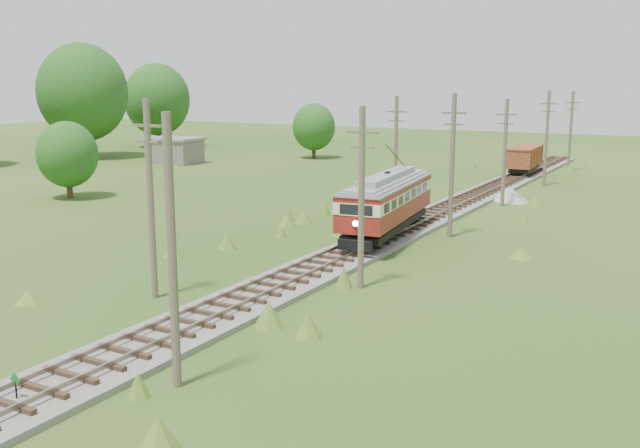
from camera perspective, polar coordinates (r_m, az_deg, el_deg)
The scene contains 18 objects.
railbed_main at distance 49.77m, azimuth 7.99°, elevation 0.21°, with size 3.60×96.00×0.57m.
switch_marker at distance 23.93m, azimuth -23.16°, elevation -11.85°, with size 0.45×0.06×1.08m.
streetcar at distance 44.24m, azimuth 5.39°, elevation 1.99°, with size 4.26×12.04×5.45m.
gondola at distance 77.38m, azimuth 16.07°, elevation 5.11°, with size 2.86×7.71×2.52m.
gravel_pile at distance 60.89m, azimuth 14.99°, elevation 2.29°, with size 3.17×3.36×1.15m.
utility_pole_r_1 at distance 22.69m, azimuth -11.75°, elevation -2.38°, with size 0.30×0.30×8.80m.
utility_pole_r_2 at distance 33.28m, azimuth 3.34°, elevation 2.21°, with size 1.60×0.30×8.60m.
utility_pole_r_3 at distance 45.23m, azimuth 10.52°, elevation 4.71°, with size 1.60×0.30×9.00m.
utility_pole_r_4 at distance 57.70m, azimuth 14.56°, elevation 5.62°, with size 1.60×0.30×8.40m.
utility_pole_r_5 at distance 70.20m, azimuth 17.67°, elevation 6.61°, with size 1.60×0.30×8.90m.
utility_pole_r_6 at distance 82.98m, azimuth 19.41°, elevation 7.07°, with size 1.60×0.30×8.70m.
utility_pole_l_a at distance 32.56m, azimuth -13.41°, elevation 2.07°, with size 1.60×0.30×9.00m.
utility_pole_l_b at distance 56.37m, azimuth 6.08°, elevation 5.89°, with size 1.60×0.30×8.60m.
tree_left_4 at distance 97.16m, azimuth -18.47°, elevation 9.96°, with size 11.34×11.34×14.61m.
tree_left_5 at distance 109.95m, azimuth -12.90°, elevation 9.69°, with size 9.66×9.66×12.44m.
tree_mid_a at distance 91.91m, azimuth -0.50°, elevation 7.78°, with size 5.46×5.46×7.03m.
tree_mid_c at distance 63.54m, azimuth -19.56°, elevation 5.27°, with size 5.04×5.04×6.49m.
shed at distance 88.45m, azimuth -11.56°, elevation 5.82°, with size 6.40×4.40×3.10m.
Camera 1 is at (17.72, -11.54, 9.67)m, focal length 40.00 mm.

